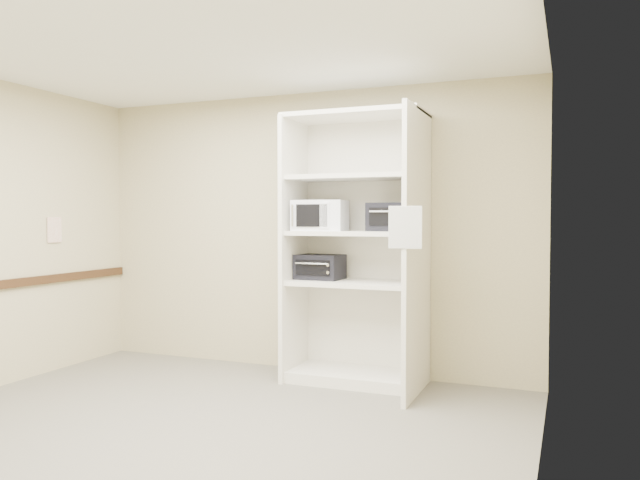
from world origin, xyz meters
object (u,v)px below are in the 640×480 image
at_px(shelving_unit, 361,258).
at_px(microwave, 320,216).
at_px(toaster_oven_lower, 320,267).
at_px(toaster_oven_upper, 394,217).

distance_m(shelving_unit, microwave, 0.53).
bearing_deg(toaster_oven_lower, microwave, -63.73).
relative_size(microwave, toaster_oven_lower, 1.12).
height_order(shelving_unit, microwave, shelving_unit).
height_order(microwave, toaster_oven_lower, microwave).
bearing_deg(toaster_oven_lower, shelving_unit, -1.18).
relative_size(microwave, toaster_oven_upper, 1.06).
bearing_deg(microwave, toaster_oven_upper, -0.46).
distance_m(toaster_oven_upper, toaster_oven_lower, 0.84).
bearing_deg(toaster_oven_upper, toaster_oven_lower, 176.79).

